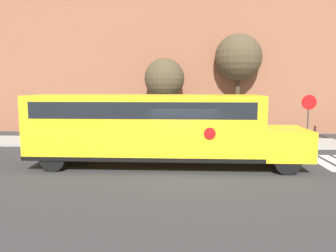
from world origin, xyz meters
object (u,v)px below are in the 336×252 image
object	(u,v)px
stop_sign	(308,112)
tree_near_sidewalk	(238,58)
school_bus	(154,125)
tree_far_sidewalk	(164,79)

from	to	relation	value
stop_sign	tree_near_sidewalk	xyz separation A→B (m)	(-3.01, 4.93, 3.27)
school_bus	stop_sign	xyz separation A→B (m)	(7.86, 4.35, 0.23)
tree_near_sidewalk	tree_far_sidewalk	bearing A→B (deg)	-171.68
school_bus	tree_far_sidewalk	size ratio (longest dim) A/B	2.18
tree_far_sidewalk	stop_sign	bearing A→B (deg)	-27.78
school_bus	tree_near_sidewalk	world-z (taller)	tree_near_sidewalk
tree_far_sidewalk	tree_near_sidewalk	bearing A→B (deg)	8.32
school_bus	tree_far_sidewalk	bearing A→B (deg)	90.80
school_bus	tree_far_sidewalk	xyz separation A→B (m)	(-0.12, 8.56, 2.10)
stop_sign	school_bus	bearing A→B (deg)	-151.02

